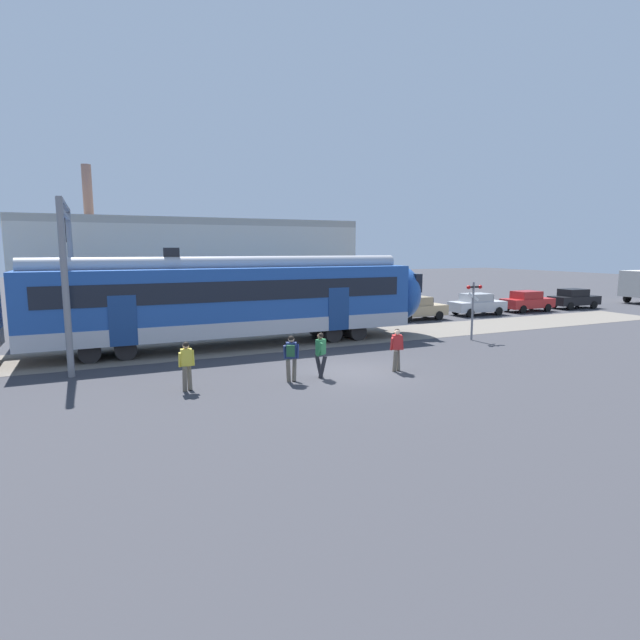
# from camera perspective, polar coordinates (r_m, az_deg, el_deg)

# --- Properties ---
(ground_plane) EXTENTS (160.00, 160.00, 0.00)m
(ground_plane) POSITION_cam_1_polar(r_m,az_deg,el_deg) (19.40, 3.57, -5.84)
(ground_plane) COLOR #38383D
(commuter_train) EXTENTS (38.05, 3.07, 4.73)m
(commuter_train) POSITION_cam_1_polar(r_m,az_deg,el_deg) (23.58, -30.52, 1.10)
(commuter_train) COLOR silver
(commuter_train) RESTS_ON ground
(pedestrian_yellow) EXTENTS (0.55, 0.63, 1.67)m
(pedestrian_yellow) POSITION_cam_1_polar(r_m,az_deg,el_deg) (17.09, -15.01, -4.71)
(pedestrian_yellow) COLOR #6B6051
(pedestrian_yellow) RESTS_ON ground
(pedestrian_navy) EXTENTS (0.66, 0.57, 1.67)m
(pedestrian_navy) POSITION_cam_1_polar(r_m,az_deg,el_deg) (17.63, -3.31, -3.97)
(pedestrian_navy) COLOR #6B6051
(pedestrian_navy) RESTS_ON ground
(pedestrian_green) EXTENTS (0.49, 0.71, 1.67)m
(pedestrian_green) POSITION_cam_1_polar(r_m,az_deg,el_deg) (18.22, 0.08, -3.64)
(pedestrian_green) COLOR #28282D
(pedestrian_green) RESTS_ON ground
(pedestrian_red) EXTENTS (0.64, 0.58, 1.67)m
(pedestrian_red) POSITION_cam_1_polar(r_m,az_deg,el_deg) (19.36, 8.76, -2.95)
(pedestrian_red) COLOR #6B6051
(pedestrian_red) RESTS_ON ground
(parked_car_tan) EXTENTS (4.00, 1.76, 1.54)m
(parked_car_tan) POSITION_cam_1_polar(r_m,az_deg,el_deg) (33.68, 10.94, 1.35)
(parked_car_tan) COLOR tan
(parked_car_tan) RESTS_ON ground
(parked_car_silver) EXTENTS (4.05, 1.86, 1.54)m
(parked_car_silver) POSITION_cam_1_polar(r_m,az_deg,el_deg) (37.13, 17.50, 1.74)
(parked_car_silver) COLOR #B7BABF
(parked_car_silver) RESTS_ON ground
(parked_car_red) EXTENTS (4.00, 1.76, 1.54)m
(parked_car_red) POSITION_cam_1_polar(r_m,az_deg,el_deg) (40.57, 22.60, 2.01)
(parked_car_red) COLOR #B22323
(parked_car_red) RESTS_ON ground
(parked_car_black) EXTENTS (4.07, 1.90, 1.54)m
(parked_car_black) POSITION_cam_1_polar(r_m,az_deg,el_deg) (44.24, 27.03, 2.20)
(parked_car_black) COLOR black
(parked_car_black) RESTS_ON ground
(catenary_gantry) EXTENTS (0.24, 6.64, 6.53)m
(catenary_gantry) POSITION_cam_1_polar(r_m,az_deg,el_deg) (23.34, -26.90, 6.36)
(catenary_gantry) COLOR gray
(catenary_gantry) RESTS_ON ground
(crossing_signal) EXTENTS (0.96, 0.22, 3.00)m
(crossing_signal) POSITION_cam_1_polar(r_m,az_deg,el_deg) (26.70, 17.10, 2.04)
(crossing_signal) COLOR gray
(crossing_signal) RESTS_ON ground
(background_building) EXTENTS (19.03, 5.00, 9.20)m
(background_building) POSITION_cam_1_polar(r_m,az_deg,el_deg) (31.11, -13.94, 5.19)
(background_building) COLOR beige
(background_building) RESTS_ON ground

